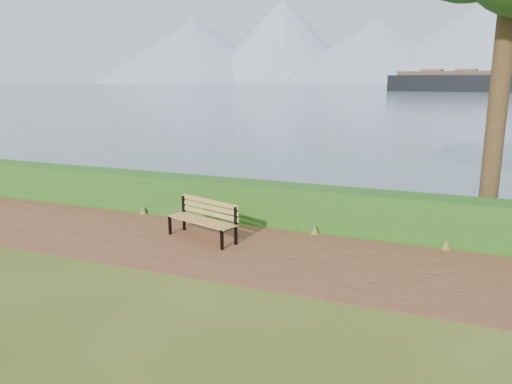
% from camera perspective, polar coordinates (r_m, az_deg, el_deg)
% --- Properties ---
extents(ground, '(140.00, 140.00, 0.00)m').
position_cam_1_polar(ground, '(10.61, -4.70, -6.94)').
color(ground, '#3C5016').
rests_on(ground, ground).
extents(path, '(40.00, 3.40, 0.01)m').
position_cam_1_polar(path, '(10.86, -3.99, -6.43)').
color(path, brown).
rests_on(path, ground).
extents(hedge, '(32.00, 0.85, 1.00)m').
position_cam_1_polar(hedge, '(12.74, 0.50, -1.18)').
color(hedge, '#184915').
rests_on(hedge, ground).
extents(water, '(700.00, 510.00, 0.00)m').
position_cam_1_polar(water, '(268.96, 21.49, 11.15)').
color(water, slate).
rests_on(water, ground).
extents(mountains, '(585.00, 190.00, 70.00)m').
position_cam_1_polar(mountains, '(415.88, 20.88, 15.29)').
color(mountains, '#8293AE').
rests_on(mountains, ground).
extents(bench, '(1.87, 1.05, 0.90)m').
position_cam_1_polar(bench, '(11.39, -5.91, -2.83)').
color(bench, black).
rests_on(bench, ground).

